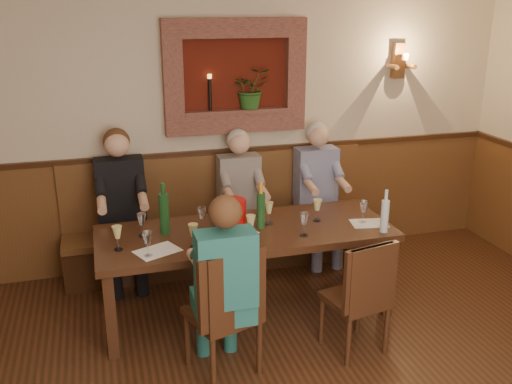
# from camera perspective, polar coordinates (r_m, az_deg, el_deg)

# --- Properties ---
(room_shell) EXTENTS (6.04, 6.04, 2.82)m
(room_shell) POSITION_cam_1_polar(r_m,az_deg,el_deg) (2.64, 9.34, 4.51)
(room_shell) COLOR beige
(room_shell) RESTS_ON ground
(wall_niche) EXTENTS (1.36, 0.30, 1.06)m
(wall_niche) POSITION_cam_1_polar(r_m,az_deg,el_deg) (5.47, -1.62, 11.03)
(wall_niche) COLOR #4F140B
(wall_niche) RESTS_ON ground
(wall_sconce) EXTENTS (0.25, 0.20, 0.35)m
(wall_sconce) POSITION_cam_1_polar(r_m,az_deg,el_deg) (6.07, 14.13, 12.53)
(wall_sconce) COLOR brown
(wall_sconce) RESTS_ON ground
(dining_table) EXTENTS (2.40, 0.90, 0.75)m
(dining_table) POSITION_cam_1_polar(r_m,az_deg,el_deg) (4.68, -1.01, -4.65)
(dining_table) COLOR #381E11
(dining_table) RESTS_ON ground
(bench) EXTENTS (3.00, 0.45, 1.11)m
(bench) POSITION_cam_1_polar(r_m,az_deg,el_deg) (5.66, -3.47, -4.27)
(bench) COLOR #381E0F
(bench) RESTS_ON ground
(chair_near_left) EXTENTS (0.55, 0.55, 0.99)m
(chair_near_left) POSITION_cam_1_polar(r_m,az_deg,el_deg) (4.14, -3.19, -14.08)
(chair_near_left) COLOR #381E11
(chair_near_left) RESTS_ON ground
(chair_near_right) EXTENTS (0.48, 0.48, 0.91)m
(chair_near_right) POSITION_cam_1_polar(r_m,az_deg,el_deg) (4.44, 9.92, -12.26)
(chair_near_right) COLOR #381E11
(chair_near_right) RESTS_ON ground
(person_bench_left) EXTENTS (0.43, 0.53, 1.45)m
(person_bench_left) POSITION_cam_1_polar(r_m,az_deg,el_deg) (5.35, -13.14, -2.94)
(person_bench_left) COLOR black
(person_bench_left) RESTS_ON ground
(person_bench_mid) EXTENTS (0.40, 0.49, 1.38)m
(person_bench_mid) POSITION_cam_1_polar(r_m,az_deg,el_deg) (5.52, -1.48, -2.17)
(person_bench_mid) COLOR #5E5956
(person_bench_mid) RESTS_ON ground
(person_bench_right) EXTENTS (0.41, 0.51, 1.41)m
(person_bench_right) POSITION_cam_1_polar(r_m,az_deg,el_deg) (5.75, 6.24, -1.28)
(person_bench_right) COLOR navy
(person_bench_right) RESTS_ON ground
(person_chair_front) EXTENTS (0.40, 0.48, 1.37)m
(person_chair_front) POSITION_cam_1_polar(r_m,az_deg,el_deg) (3.98, -3.26, -10.96)
(person_chair_front) COLOR navy
(person_chair_front) RESTS_ON ground
(spittoon_bucket) EXTENTS (0.31, 0.31, 0.26)m
(spittoon_bucket) POSITION_cam_1_polar(r_m,az_deg,el_deg) (4.59, -2.45, -2.35)
(spittoon_bucket) COLOR red
(spittoon_bucket) RESTS_ON dining_table
(wine_bottle_green_a) EXTENTS (0.07, 0.07, 0.39)m
(wine_bottle_green_a) POSITION_cam_1_polar(r_m,az_deg,el_deg) (4.65, 0.49, -1.74)
(wine_bottle_green_a) COLOR #19471E
(wine_bottle_green_a) RESTS_ON dining_table
(wine_bottle_green_b) EXTENTS (0.10, 0.10, 0.42)m
(wine_bottle_green_b) POSITION_cam_1_polar(r_m,az_deg,el_deg) (4.58, -9.16, -2.07)
(wine_bottle_green_b) COLOR #19471E
(wine_bottle_green_b) RESTS_ON dining_table
(water_bottle) EXTENTS (0.07, 0.07, 0.36)m
(water_bottle) POSITION_cam_1_polar(r_m,az_deg,el_deg) (4.68, 12.76, -2.26)
(water_bottle) COLOR silver
(water_bottle) RESTS_ON dining_table
(tasting_sheet_a) EXTENTS (0.38, 0.33, 0.00)m
(tasting_sheet_a) POSITION_cam_1_polar(r_m,az_deg,el_deg) (4.33, -9.83, -5.82)
(tasting_sheet_a) COLOR white
(tasting_sheet_a) RESTS_ON dining_table
(tasting_sheet_b) EXTENTS (0.29, 0.25, 0.00)m
(tasting_sheet_b) POSITION_cam_1_polar(r_m,az_deg,el_deg) (4.59, -1.48, -4.10)
(tasting_sheet_b) COLOR white
(tasting_sheet_b) RESTS_ON dining_table
(tasting_sheet_c) EXTENTS (0.33, 0.26, 0.00)m
(tasting_sheet_c) POSITION_cam_1_polar(r_m,az_deg,el_deg) (4.88, 11.23, -3.08)
(tasting_sheet_c) COLOR white
(tasting_sheet_c) RESTS_ON dining_table
(tasting_sheet_d) EXTENTS (0.32, 0.25, 0.00)m
(tasting_sheet_d) POSITION_cam_1_polar(r_m,az_deg,el_deg) (4.36, -2.75, -5.41)
(tasting_sheet_d) COLOR white
(tasting_sheet_d) RESTS_ON dining_table
(wine_glass_0) EXTENTS (0.08, 0.08, 0.19)m
(wine_glass_0) POSITION_cam_1_polar(r_m,az_deg,el_deg) (4.37, -13.67, -4.51)
(wine_glass_0) COLOR #D0CA7C
(wine_glass_0) RESTS_ON dining_table
(wine_glass_1) EXTENTS (0.08, 0.08, 0.19)m
(wine_glass_1) POSITION_cam_1_polar(r_m,az_deg,el_deg) (4.58, -11.31, -3.26)
(wine_glass_1) COLOR white
(wine_glass_1) RESTS_ON dining_table
(wine_glass_2) EXTENTS (0.08, 0.08, 0.19)m
(wine_glass_2) POSITION_cam_1_polar(r_m,az_deg,el_deg) (4.31, -6.28, -4.40)
(wine_glass_2) COLOR #D0CA7C
(wine_glass_2) RESTS_ON dining_table
(wine_glass_3) EXTENTS (0.08, 0.08, 0.19)m
(wine_glass_3) POSITION_cam_1_polar(r_m,az_deg,el_deg) (4.64, -5.43, -2.68)
(wine_glass_3) COLOR white
(wine_glass_3) RESTS_ON dining_table
(wine_glass_4) EXTENTS (0.08, 0.08, 0.19)m
(wine_glass_4) POSITION_cam_1_polar(r_m,az_deg,el_deg) (4.46, -0.53, -3.51)
(wine_glass_4) COLOR #D0CA7C
(wine_glass_4) RESTS_ON dining_table
(wine_glass_5) EXTENTS (0.08, 0.08, 0.19)m
(wine_glass_5) POSITION_cam_1_polar(r_m,az_deg,el_deg) (4.74, 1.29, -2.13)
(wine_glass_5) COLOR #D0CA7C
(wine_glass_5) RESTS_ON dining_table
(wine_glass_6) EXTENTS (0.08, 0.08, 0.19)m
(wine_glass_6) POSITION_cam_1_polar(r_m,az_deg,el_deg) (4.52, 4.83, -3.25)
(wine_glass_6) COLOR white
(wine_glass_6) RESTS_ON dining_table
(wine_glass_7) EXTENTS (0.08, 0.08, 0.19)m
(wine_glass_7) POSITION_cam_1_polar(r_m,az_deg,el_deg) (4.83, 6.14, -1.83)
(wine_glass_7) COLOR #D0CA7C
(wine_glass_7) RESTS_ON dining_table
(wine_glass_8) EXTENTS (0.08, 0.08, 0.19)m
(wine_glass_8) POSITION_cam_1_polar(r_m,az_deg,el_deg) (4.85, 10.68, -1.97)
(wine_glass_8) COLOR white
(wine_glass_8) RESTS_ON dining_table
(wine_glass_9) EXTENTS (0.08, 0.08, 0.19)m
(wine_glass_9) POSITION_cam_1_polar(r_m,az_deg,el_deg) (4.30, -3.56, -4.39)
(wine_glass_9) COLOR #D0CA7C
(wine_glass_9) RESTS_ON dining_table
(wine_glass_10) EXTENTS (0.08, 0.08, 0.19)m
(wine_glass_10) POSITION_cam_1_polar(r_m,az_deg,el_deg) (4.60, -3.85, -2.84)
(wine_glass_10) COLOR white
(wine_glass_10) RESTS_ON dining_table
(wine_glass_11) EXTENTS (0.08, 0.08, 0.19)m
(wine_glass_11) POSITION_cam_1_polar(r_m,az_deg,el_deg) (4.23, -10.78, -5.13)
(wine_glass_11) COLOR white
(wine_glass_11) RESTS_ON dining_table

